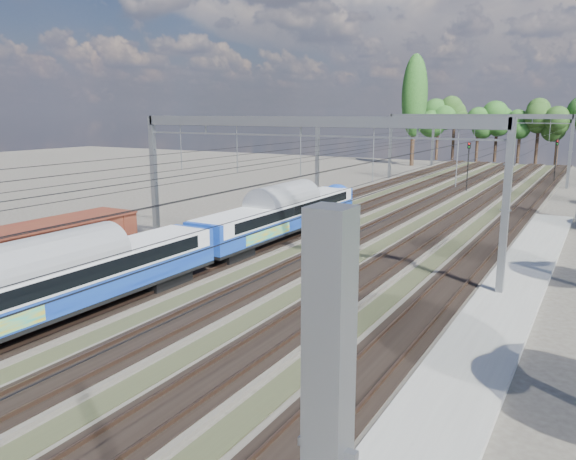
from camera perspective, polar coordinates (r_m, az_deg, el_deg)
The scene contains 10 objects.
track_bed at distance 47.55m, azimuth 9.89°, elevation 0.63°, with size 21.00×130.00×0.34m.
platform at distance 21.34m, azimuth 17.44°, elevation -13.88°, with size 3.00×70.00×0.30m, color gray.
catenary at distance 53.95m, azimuth 13.29°, elevation 8.56°, with size 25.65×130.00×9.00m.
tree_belt at distance 91.82m, azimuth 24.52°, elevation 10.08°, with size 40.11×99.41×11.94m.
poplar at distance 101.58m, azimuth 12.74°, elevation 13.09°, with size 4.40×4.40×19.04m.
emu_train at distance 25.82m, azimuth -23.54°, elevation -4.49°, with size 2.78×58.84×4.06m.
freight_boxcar at distance 30.47m, azimuth -25.88°, elevation -2.76°, with size 2.84×13.71×3.54m.
worker at distance 73.96m, azimuth 21.46°, elevation 4.57°, with size 0.64×0.42×1.75m, color black.
signal_near at distance 69.32m, azimuth 17.84°, elevation 6.71°, with size 0.36×0.33×5.79m.
signal_far at distance 83.49m, azimuth 25.59°, elevation 6.83°, with size 0.40×0.37×5.61m.
Camera 1 is at (15.66, 1.04, 9.23)m, focal length 35.00 mm.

